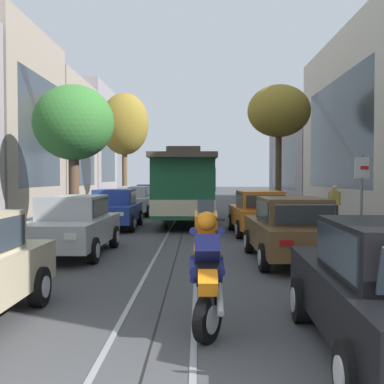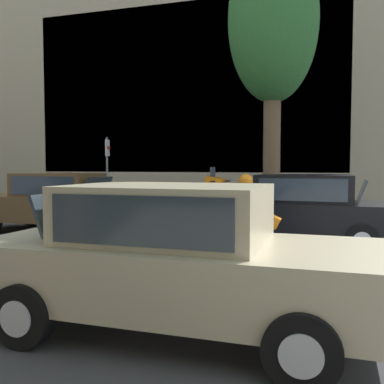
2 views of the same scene
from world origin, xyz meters
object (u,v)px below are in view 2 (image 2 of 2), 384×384
(parked_car_black_near_right, at_px, (300,209))
(motorcycle_with_rider, at_px, (237,212))
(parked_car_beige_near_left, at_px, (177,258))
(street_sign_post, at_px, (107,171))
(parked_car_brown_second_right, at_px, (55,202))
(street_tree_kerb_right_near, at_px, (273,24))

(parked_car_black_near_right, relative_size, motorcycle_with_rider, 2.36)
(parked_car_beige_near_left, relative_size, motorcycle_with_rider, 2.34)
(street_sign_post, bearing_deg, motorcycle_with_rider, -128.13)
(parked_car_brown_second_right, bearing_deg, parked_car_beige_near_left, -136.29)
(parked_car_black_near_right, bearing_deg, street_tree_kerb_right_near, 23.72)
(street_tree_kerb_right_near, xyz_separation_m, motorcycle_with_rider, (-4.26, 0.08, -4.66))
(parked_car_black_near_right, xyz_separation_m, parked_car_brown_second_right, (0.01, 6.40, 0.00))
(parked_car_brown_second_right, bearing_deg, parked_car_black_near_right, -90.08)
(street_tree_kerb_right_near, xyz_separation_m, street_sign_post, (-0.64, 4.69, -3.96))
(parked_car_brown_second_right, distance_m, street_tree_kerb_right_near, 7.57)
(parked_car_beige_near_left, relative_size, street_tree_kerb_right_near, 0.55)
(parked_car_beige_near_left, distance_m, street_sign_post, 8.63)
(parked_car_beige_near_left, distance_m, street_tree_kerb_right_near, 9.17)
(street_tree_kerb_right_near, bearing_deg, parked_car_beige_near_left, -179.91)
(parked_car_black_near_right, distance_m, street_sign_post, 5.85)
(street_sign_post, bearing_deg, parked_car_brown_second_right, 151.06)
(parked_car_beige_near_left, distance_m, motorcycle_with_rider, 3.57)
(street_tree_kerb_right_near, height_order, motorcycle_with_rider, street_tree_kerb_right_near)
(parked_car_brown_second_right, distance_m, motorcycle_with_rider, 5.83)
(parked_car_brown_second_right, xyz_separation_m, street_tree_kerb_right_near, (2.08, -5.49, 4.78))
(parked_car_beige_near_left, relative_size, street_sign_post, 1.68)
(parked_car_beige_near_left, bearing_deg, motorcycle_with_rider, 1.43)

